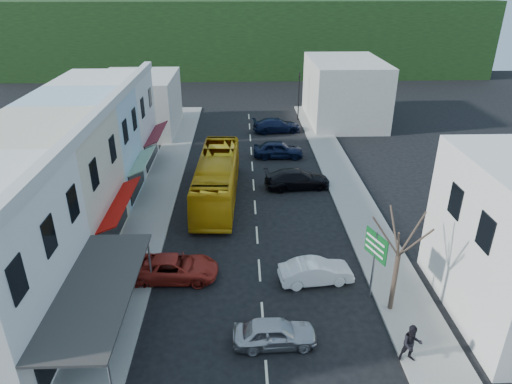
% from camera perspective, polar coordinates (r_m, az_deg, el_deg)
% --- Properties ---
extents(ground, '(120.00, 120.00, 0.00)m').
position_cam_1_polar(ground, '(27.01, 0.43, -9.73)').
color(ground, black).
rests_on(ground, ground).
extents(sidewalk_left, '(3.00, 52.00, 0.15)m').
position_cam_1_polar(sidewalk_left, '(36.20, -12.17, -0.48)').
color(sidewalk_left, gray).
rests_on(sidewalk_left, ground).
extents(sidewalk_right, '(3.00, 52.00, 0.15)m').
position_cam_1_polar(sidewalk_right, '(36.59, 11.61, -0.14)').
color(sidewalk_right, gray).
rests_on(sidewalk_right, ground).
extents(shopfront_row, '(8.25, 30.00, 8.00)m').
position_cam_1_polar(shopfront_row, '(31.61, -23.21, 1.84)').
color(shopfront_row, silver).
rests_on(shopfront_row, ground).
extents(distant_block_left, '(8.00, 10.00, 6.00)m').
position_cam_1_polar(distant_block_left, '(51.83, -14.43, 10.66)').
color(distant_block_left, '#B7B2A8').
rests_on(distant_block_left, ground).
extents(distant_block_right, '(8.00, 12.00, 7.00)m').
position_cam_1_polar(distant_block_right, '(54.75, 10.98, 12.29)').
color(distant_block_right, '#B7B2A8').
rests_on(distant_block_right, ground).
extents(hillside, '(80.00, 26.00, 14.00)m').
position_cam_1_polar(hillside, '(87.59, -2.38, 19.67)').
color(hillside, black).
rests_on(hillside, ground).
extents(bus, '(2.96, 11.69, 3.10)m').
position_cam_1_polar(bus, '(34.71, -4.89, 1.55)').
color(bus, gold).
rests_on(bus, ground).
extents(car_silver, '(4.46, 1.96, 1.40)m').
position_cam_1_polar(car_silver, '(22.00, 2.35, -17.10)').
color(car_silver, '#AFAFB4').
rests_on(car_silver, ground).
extents(car_white, '(4.59, 2.34, 1.40)m').
position_cam_1_polar(car_white, '(25.92, 7.49, -9.79)').
color(car_white, white).
rests_on(car_white, ground).
extents(car_red, '(4.65, 2.02, 1.40)m').
position_cam_1_polar(car_red, '(26.41, -10.15, -9.27)').
color(car_red, maroon).
rests_on(car_red, ground).
extents(car_black_near, '(4.67, 2.30, 1.40)m').
position_cam_1_polar(car_black_near, '(36.84, 5.18, 1.56)').
color(car_black_near, black).
rests_on(car_black_near, ground).
extents(car_navy_mid, '(4.48, 2.00, 1.40)m').
position_cam_1_polar(car_navy_mid, '(43.00, 2.81, 5.21)').
color(car_navy_mid, black).
rests_on(car_navy_mid, ground).
extents(car_navy_far, '(4.70, 2.39, 1.40)m').
position_cam_1_polar(car_navy_far, '(50.36, 2.60, 8.28)').
color(car_navy_far, black).
rests_on(car_navy_far, ground).
extents(pedestrian_left, '(0.52, 0.67, 1.70)m').
position_cam_1_polar(pedestrian_left, '(27.81, -16.54, -7.33)').
color(pedestrian_left, black).
rests_on(pedestrian_left, sidewalk_left).
extents(pedestrian_right, '(0.72, 0.48, 1.70)m').
position_cam_1_polar(pedestrian_right, '(22.01, 18.83, -17.69)').
color(pedestrian_right, black).
rests_on(pedestrian_right, sidewalk_right).
extents(direction_sign, '(1.36, 1.93, 4.00)m').
position_cam_1_polar(direction_sign, '(24.65, 14.47, -8.87)').
color(direction_sign, '#0D511D').
rests_on(direction_sign, ground).
extents(street_tree, '(2.93, 2.93, 6.67)m').
position_cam_1_polar(street_tree, '(23.25, 17.36, -7.60)').
color(street_tree, '#3B2D23').
rests_on(street_tree, ground).
extents(traffic_signal, '(0.64, 1.15, 5.55)m').
position_cam_1_polar(traffic_signal, '(54.43, 5.36, 11.78)').
color(traffic_signal, black).
rests_on(traffic_signal, ground).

